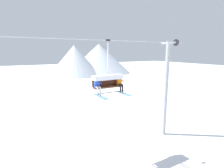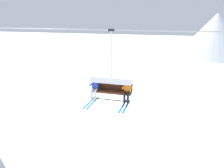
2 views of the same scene
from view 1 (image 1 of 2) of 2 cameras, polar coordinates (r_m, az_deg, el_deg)
name	(u,v)px [view 1 (image 1 of 2)]	position (r m, az deg, el deg)	size (l,w,h in m)	color
ground_plane	(82,159)	(14.10, -9.73, -23.04)	(200.00, 200.00, 0.00)	white
mountain_peak_west	(75,60)	(58.65, -12.12, 7.54)	(16.99, 16.99, 9.80)	silver
mountain_peak_central	(99,58)	(65.45, -4.29, 8.34)	(23.27, 23.27, 10.49)	silver
lift_tower_far	(166,87)	(16.60, 17.26, -1.07)	(0.36, 1.88, 8.78)	#9EA3A8
lift_cable	(85,39)	(11.09, -8.82, 14.21)	(17.95, 0.05, 0.05)	#9EA3A8
chairlift_chair	(108,79)	(11.93, -1.45, 1.68)	(2.15, 0.74, 3.51)	#512819
skier_blue	(98,85)	(11.41, -4.76, -0.38)	(0.46, 1.70, 1.23)	#2847B7
skier_orange	(120,83)	(12.22, 2.61, 0.37)	(0.46, 1.70, 1.23)	orange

